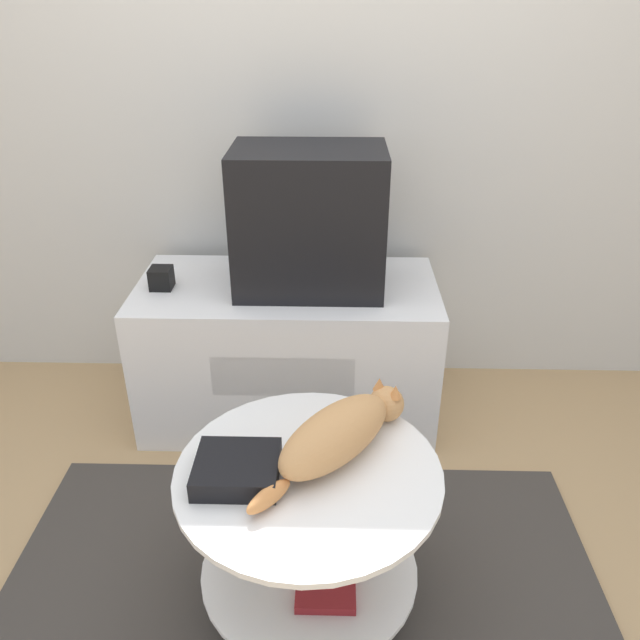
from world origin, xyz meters
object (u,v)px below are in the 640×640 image
at_px(tv, 309,221).
at_px(cat, 340,433).
at_px(dvd_box, 237,469).
at_px(speaker, 161,278).

xyz_separation_m(tv, cat, (0.12, -0.88, -0.28)).
relative_size(dvd_box, cat, 0.45).
relative_size(speaker, cat, 0.17).
bearing_deg(dvd_box, tv, 81.52).
distance_m(tv, cat, 0.93).
distance_m(tv, speaker, 0.61).
height_order(tv, speaker, tv).
bearing_deg(cat, speaker, 79.46).
bearing_deg(speaker, cat, -51.02).
height_order(dvd_box, cat, cat).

